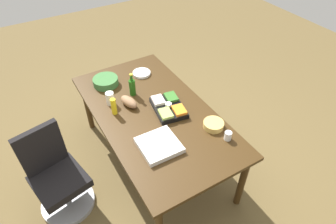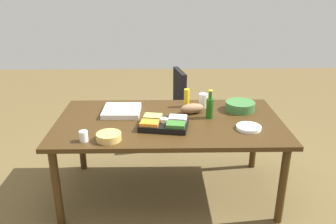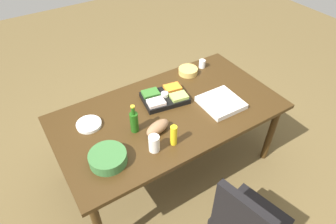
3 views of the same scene
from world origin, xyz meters
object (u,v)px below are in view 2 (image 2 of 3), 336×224
object	(u,v)px
office_chair	(167,117)
paper_cup	(84,136)
conference_table	(169,127)
bread_loaf	(192,108)
paper_plate_stack	(249,127)
salad_bowl	(240,106)
pizza_box	(122,111)
veggie_tray	(164,123)
mayo_jar	(203,101)
wine_bottle	(210,107)
mustard_bottle	(187,98)
chip_bowl	(109,137)

from	to	relation	value
office_chair	paper_cup	xyz separation A→B (m)	(-0.71, -1.54, 0.47)
conference_table	bread_loaf	distance (m)	0.31
paper_plate_stack	salad_bowl	world-z (taller)	salad_bowl
pizza_box	veggie_tray	bearing A→B (deg)	-38.65
paper_plate_stack	pizza_box	world-z (taller)	pizza_box
pizza_box	paper_cup	world-z (taller)	paper_cup
pizza_box	office_chair	bearing A→B (deg)	64.85
conference_table	mayo_jar	bearing A→B (deg)	43.24
wine_bottle	paper_cup	distance (m)	1.20
paper_plate_stack	bread_loaf	size ratio (longest dim) A/B	0.92
pizza_box	paper_cup	distance (m)	0.66
mustard_bottle	office_chair	bearing A→B (deg)	104.16
wine_bottle	chip_bowl	bearing A→B (deg)	-152.39
office_chair	wine_bottle	size ratio (longest dim) A/B	3.50
office_chair	mayo_jar	size ratio (longest dim) A/B	6.55
salad_bowl	mustard_bottle	bearing A→B (deg)	168.24
conference_table	pizza_box	bearing A→B (deg)	157.93
office_chair	wine_bottle	distance (m)	1.25
pizza_box	paper_cup	bearing A→B (deg)	-110.47
bread_loaf	mayo_jar	size ratio (longest dim) A/B	1.62
conference_table	salad_bowl	bearing A→B (deg)	19.15
office_chair	salad_bowl	world-z (taller)	office_chair
mayo_jar	bread_loaf	bearing A→B (deg)	-128.57
veggie_tray	pizza_box	bearing A→B (deg)	140.08
conference_table	chip_bowl	bearing A→B (deg)	-140.86
bread_loaf	mayo_jar	bearing A→B (deg)	51.43
wine_bottle	pizza_box	size ratio (longest dim) A/B	0.77
bread_loaf	veggie_tray	world-z (taller)	bread_loaf
pizza_box	veggie_tray	distance (m)	0.54
chip_bowl	mustard_bottle	xyz separation A→B (m)	(0.69, 0.77, 0.06)
pizza_box	wine_bottle	bearing A→B (deg)	-7.59
office_chair	bread_loaf	world-z (taller)	office_chair
mayo_jar	paper_cup	distance (m)	1.31
mustard_bottle	bread_loaf	bearing A→B (deg)	-77.62
chip_bowl	veggie_tray	bearing A→B (deg)	28.98
paper_plate_stack	conference_table	bearing A→B (deg)	163.10
bread_loaf	paper_cup	world-z (taller)	bread_loaf
salad_bowl	paper_cup	bearing A→B (deg)	-154.62
paper_plate_stack	office_chair	bearing A→B (deg)	117.90
conference_table	mayo_jar	size ratio (longest dim) A/B	14.31
paper_plate_stack	chip_bowl	xyz separation A→B (m)	(-1.21, -0.20, 0.02)
office_chair	veggie_tray	world-z (taller)	office_chair
chip_bowl	pizza_box	xyz separation A→B (m)	(0.04, 0.60, -0.01)
bread_loaf	mayo_jar	world-z (taller)	mayo_jar
salad_bowl	mustard_bottle	distance (m)	0.55
veggie_tray	mustard_bottle	world-z (taller)	mustard_bottle
mustard_bottle	chip_bowl	bearing A→B (deg)	-131.94
bread_loaf	mustard_bottle	size ratio (longest dim) A/B	1.26
salad_bowl	wine_bottle	bearing A→B (deg)	-149.68
paper_cup	salad_bowl	size ratio (longest dim) A/B	0.30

